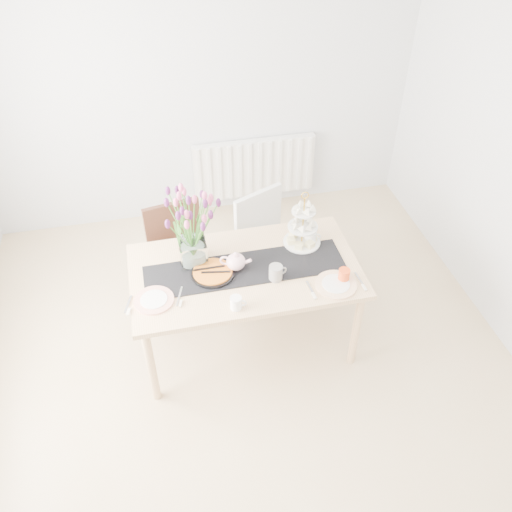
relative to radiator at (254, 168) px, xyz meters
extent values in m
plane|color=tan|center=(-0.50, -2.19, -0.45)|extent=(4.50, 4.50, 0.00)
plane|color=white|center=(-0.50, -2.19, 2.15)|extent=(4.50, 4.50, 0.00)
plane|color=silver|center=(-0.50, 0.06, 0.85)|extent=(4.00, 0.00, 4.00)
cube|color=white|center=(0.00, 0.00, 0.00)|extent=(1.20, 0.08, 0.60)
cube|color=tan|center=(-0.46, -1.76, 0.28)|extent=(1.60, 0.90, 0.04)
cylinder|color=tan|center=(-1.19, -2.14, -0.09)|extent=(0.06, 0.06, 0.71)
cylinder|color=tan|center=(0.27, -2.14, -0.09)|extent=(0.06, 0.06, 0.71)
cylinder|color=tan|center=(-1.19, -1.38, -0.09)|extent=(0.06, 0.06, 0.71)
cylinder|color=tan|center=(0.27, -1.38, -0.09)|extent=(0.06, 0.06, 0.71)
cube|color=#351B13|center=(-0.85, -1.27, 0.01)|extent=(0.52, 0.52, 0.04)
cube|color=#351B13|center=(-0.89, -1.07, 0.24)|extent=(0.44, 0.12, 0.42)
cylinder|color=#351B13|center=(-1.00, -1.48, -0.23)|extent=(0.04, 0.04, 0.44)
cylinder|color=#351B13|center=(-0.64, -1.41, -0.23)|extent=(0.04, 0.04, 0.44)
cylinder|color=#351B13|center=(-1.06, -1.13, -0.23)|extent=(0.04, 0.04, 0.44)
cylinder|color=#351B13|center=(-0.71, -1.06, -0.23)|extent=(0.04, 0.04, 0.44)
cube|color=silver|center=(-0.12, -1.26, 0.01)|extent=(0.59, 0.59, 0.04)
cube|color=silver|center=(-0.21, -1.08, 0.24)|extent=(0.42, 0.22, 0.43)
cylinder|color=silver|center=(-0.21, -1.50, -0.23)|extent=(0.04, 0.04, 0.44)
cylinder|color=silver|center=(0.12, -1.35, -0.23)|extent=(0.04, 0.04, 0.44)
cylinder|color=silver|center=(-0.36, -1.17, -0.23)|extent=(0.04, 0.04, 0.44)
cylinder|color=silver|center=(-0.03, -1.03, -0.23)|extent=(0.04, 0.04, 0.44)
cube|color=black|center=(-0.46, -1.76, 0.30)|extent=(1.40, 0.35, 0.01)
cube|color=silver|center=(-0.79, -1.60, 0.39)|extent=(0.19, 0.19, 0.19)
cylinder|color=gold|center=(0.01, -1.57, 0.50)|extent=(0.01, 0.01, 0.40)
cylinder|color=white|center=(0.01, -1.57, 0.31)|extent=(0.27, 0.27, 0.01)
cylinder|color=white|center=(0.01, -1.57, 0.46)|extent=(0.22, 0.22, 0.01)
cylinder|color=white|center=(0.01, -1.57, 0.59)|extent=(0.17, 0.17, 0.01)
cylinder|color=white|center=(0.07, -1.57, 0.35)|extent=(0.11, 0.11, 0.09)
cylinder|color=black|center=(-0.68, -1.77, 0.31)|extent=(0.30, 0.30, 0.03)
cylinder|color=orange|center=(-0.68, -1.77, 0.33)|extent=(0.27, 0.27, 0.01)
cylinder|color=gray|center=(-0.27, -1.90, 0.36)|extent=(0.11, 0.11, 0.11)
cylinder|color=white|center=(-0.59, -2.11, 0.35)|extent=(0.09, 0.09, 0.09)
cylinder|color=#F34E1B|center=(0.18, -2.02, 0.35)|extent=(0.11, 0.11, 0.09)
cylinder|color=white|center=(-1.10, -1.93, 0.31)|extent=(0.33, 0.33, 0.01)
cylinder|color=white|center=(0.11, -2.05, 0.31)|extent=(0.30, 0.30, 0.01)
camera|label=1|loc=(-0.99, -4.50, 2.85)|focal=38.00mm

